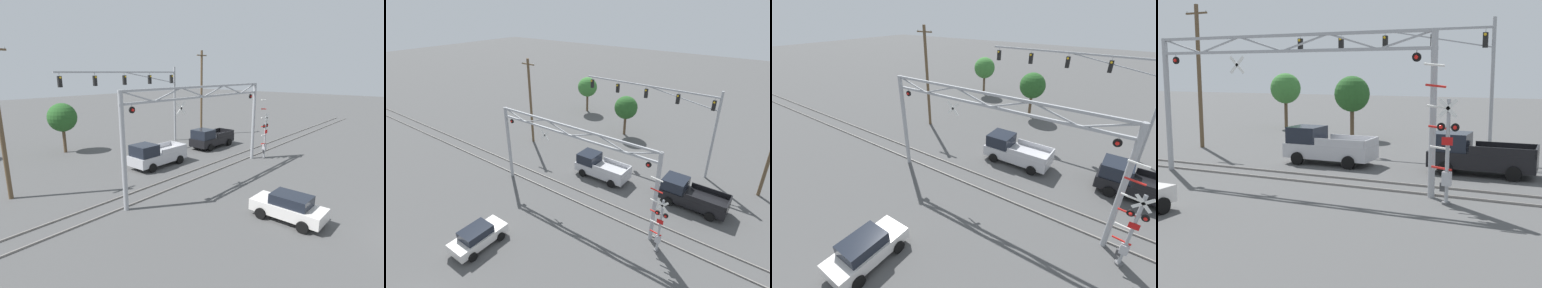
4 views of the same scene
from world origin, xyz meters
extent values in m
cube|color=gray|center=(0.00, 14.84, 0.05)|extent=(80.00, 0.08, 0.10)
cube|color=gray|center=(0.00, 16.28, 0.05)|extent=(80.00, 0.08, 0.10)
cylinder|color=#9EA0A5|center=(-7.27, 14.56, 3.52)|extent=(0.29, 0.29, 7.03)
cylinder|color=#9EA0A5|center=(7.27, 14.56, 3.52)|extent=(0.29, 0.29, 7.03)
cube|color=#9EA0A5|center=(0.00, 14.56, 6.25)|extent=(14.83, 0.14, 0.14)
cube|color=#9EA0A5|center=(0.00, 14.56, 6.96)|extent=(14.83, 0.14, 0.14)
cube|color=#9EA0A5|center=(-6.06, 14.56, 6.60)|extent=(2.45, 0.08, 0.79)
cube|color=#9EA0A5|center=(-3.63, 14.56, 6.60)|extent=(2.45, 0.08, 0.79)
cube|color=#9EA0A5|center=(-1.21, 14.56, 6.60)|extent=(2.45, 0.08, 0.79)
cube|color=#9EA0A5|center=(1.21, 14.56, 6.60)|extent=(2.45, 0.08, 0.79)
cube|color=#9EA0A5|center=(3.63, 14.56, 6.60)|extent=(2.45, 0.08, 0.79)
cube|color=#9EA0A5|center=(6.06, 14.56, 6.60)|extent=(2.45, 0.08, 0.79)
cylinder|color=black|center=(-6.52, 14.56, 5.89)|extent=(0.38, 0.10, 0.38)
sphere|color=red|center=(-6.52, 14.49, 5.89)|extent=(0.18, 0.18, 0.18)
cylinder|color=#9EA0A5|center=(-6.52, 14.56, 6.13)|extent=(0.04, 0.04, 0.10)
cylinder|color=black|center=(6.52, 14.56, 5.89)|extent=(0.38, 0.10, 0.38)
sphere|color=red|center=(6.52, 14.49, 5.89)|extent=(0.18, 0.18, 0.18)
cylinder|color=#9EA0A5|center=(6.52, 14.56, 6.13)|extent=(0.04, 0.04, 0.10)
cube|color=white|center=(-2.54, 14.46, 5.63)|extent=(0.88, 0.03, 0.88)
cube|color=white|center=(-2.54, 14.46, 5.63)|extent=(0.88, 0.03, 0.88)
cylinder|color=black|center=(-2.54, 14.44, 5.63)|extent=(0.04, 0.04, 0.02)
cylinder|color=#9EA0A5|center=(8.10, 13.74, 2.11)|extent=(0.16, 0.16, 4.23)
cylinder|color=#59595B|center=(8.10, 13.74, 0.05)|extent=(0.35, 0.35, 0.10)
cube|color=white|center=(8.10, 13.63, 3.88)|extent=(0.78, 0.03, 0.78)
cube|color=white|center=(8.10, 13.63, 3.88)|extent=(0.78, 0.03, 0.78)
cylinder|color=black|center=(8.10, 13.61, 3.88)|extent=(0.04, 0.04, 0.02)
cylinder|color=black|center=(7.82, 13.74, 3.13)|extent=(0.32, 0.09, 0.32)
sphere|color=red|center=(7.82, 13.68, 3.13)|extent=(0.16, 0.16, 0.16)
cylinder|color=black|center=(8.38, 13.74, 3.13)|extent=(0.32, 0.09, 0.32)
sphere|color=red|center=(8.38, 13.68, 3.13)|extent=(0.16, 0.16, 0.16)
cube|color=#9EA0A5|center=(8.10, 13.74, 3.13)|extent=(0.64, 0.06, 0.06)
cube|color=red|center=(8.10, 13.64, 2.58)|extent=(0.44, 0.02, 0.32)
cube|color=#B2B2B7|center=(8.10, 13.74, 1.05)|extent=(0.36, 0.28, 0.56)
cylinder|color=red|center=(7.88, 13.74, 1.46)|extent=(0.83, 0.09, 0.17)
cylinder|color=white|center=(7.80, 13.74, 2.28)|extent=(0.83, 0.09, 0.17)
cylinder|color=red|center=(7.72, 13.74, 3.10)|extent=(0.83, 0.09, 0.17)
cylinder|color=white|center=(7.64, 13.74, 3.92)|extent=(0.83, 0.09, 0.17)
cylinder|color=red|center=(7.56, 13.74, 4.74)|extent=(0.83, 0.09, 0.17)
cylinder|color=white|center=(7.48, 13.74, 5.56)|extent=(0.83, 0.09, 0.17)
cube|color=#3F3F42|center=(7.96, 13.74, 0.70)|extent=(0.24, 0.12, 0.36)
cylinder|color=#9EA0A5|center=(8.07, 25.49, 4.29)|extent=(0.24, 0.24, 8.57)
cube|color=#9EA0A5|center=(1.11, 25.49, 7.97)|extent=(13.92, 0.14, 0.14)
cube|color=#9EA0A5|center=(4.59, 25.49, 7.37)|extent=(6.97, 0.08, 1.28)
cylinder|color=#9EA0A5|center=(-5.35, 25.49, 7.82)|extent=(0.04, 0.04, 0.30)
cube|color=black|center=(-5.35, 25.49, 7.21)|extent=(0.30, 0.26, 0.92)
sphere|color=yellow|center=(-5.35, 25.32, 7.54)|extent=(0.18, 0.18, 0.18)
cylinder|color=#9EA0A5|center=(-2.12, 25.49, 7.82)|extent=(0.04, 0.04, 0.30)
cube|color=black|center=(-2.12, 25.49, 7.21)|extent=(0.30, 0.26, 0.92)
sphere|color=yellow|center=(-2.12, 25.32, 7.54)|extent=(0.18, 0.18, 0.18)
cylinder|color=#9EA0A5|center=(1.11, 25.49, 7.82)|extent=(0.04, 0.04, 0.30)
cube|color=black|center=(1.11, 25.49, 7.21)|extent=(0.30, 0.26, 0.92)
sphere|color=yellow|center=(1.11, 25.32, 7.54)|extent=(0.18, 0.18, 0.18)
cylinder|color=#9EA0A5|center=(4.34, 25.49, 7.82)|extent=(0.04, 0.04, 0.30)
cube|color=black|center=(4.34, 25.49, 7.21)|extent=(0.30, 0.26, 0.92)
sphere|color=yellow|center=(4.34, 25.32, 7.54)|extent=(0.18, 0.18, 0.18)
cylinder|color=#9EA0A5|center=(7.57, 25.49, 7.82)|extent=(0.04, 0.04, 0.30)
cube|color=black|center=(7.57, 25.49, 7.21)|extent=(0.30, 0.26, 0.92)
sphere|color=yellow|center=(7.57, 25.32, 7.54)|extent=(0.18, 0.18, 0.18)
cube|color=#B7B7BC|center=(-0.04, 19.62, 0.78)|extent=(5.20, 2.09, 0.82)
cube|color=black|center=(-1.58, 19.62, 1.66)|extent=(1.81, 1.92, 0.93)
cube|color=#B7B7BC|center=(0.97, 18.61, 1.41)|extent=(2.99, 0.08, 0.42)
cube|color=#B7B7BC|center=(0.97, 20.62, 1.41)|extent=(2.99, 0.08, 0.42)
cube|color=#B7B7BC|center=(2.51, 19.62, 1.41)|extent=(0.10, 2.01, 0.42)
cylinder|color=black|center=(-1.65, 18.56, 0.37)|extent=(0.74, 0.24, 0.74)
cylinder|color=black|center=(-1.65, 20.67, 0.37)|extent=(0.74, 0.24, 0.74)
cylinder|color=black|center=(1.58, 18.56, 0.37)|extent=(0.74, 0.24, 0.74)
cylinder|color=black|center=(1.58, 20.67, 0.37)|extent=(0.74, 0.24, 0.74)
cube|color=black|center=(8.47, 20.18, 0.78)|extent=(5.41, 2.09, 0.82)
cube|color=black|center=(6.86, 20.18, 1.66)|extent=(1.88, 1.92, 0.93)
cube|color=black|center=(9.51, 19.18, 1.41)|extent=(3.12, 0.08, 0.42)
cube|color=black|center=(9.51, 21.18, 1.41)|extent=(3.12, 0.08, 0.42)
cube|color=black|center=(11.12, 20.18, 1.41)|extent=(0.10, 2.01, 0.42)
cylinder|color=black|center=(6.79, 19.13, 0.37)|extent=(0.74, 0.24, 0.74)
cylinder|color=black|center=(6.79, 21.24, 0.37)|extent=(0.74, 0.24, 0.74)
cylinder|color=black|center=(10.15, 19.13, 0.37)|extent=(0.74, 0.24, 0.74)
cylinder|color=black|center=(10.15, 21.24, 0.37)|extent=(0.74, 0.24, 0.74)
cube|color=silver|center=(-2.13, 6.85, 0.64)|extent=(1.69, 3.92, 0.64)
cube|color=black|center=(-2.13, 6.69, 1.24)|extent=(1.44, 2.04, 0.55)
cylinder|color=black|center=(-2.99, 8.03, 0.32)|extent=(0.24, 0.63, 0.63)
cylinder|color=black|center=(-1.27, 8.03, 0.32)|extent=(0.24, 0.63, 0.63)
cylinder|color=black|center=(-2.99, 5.67, 0.32)|extent=(0.24, 0.63, 0.63)
cylinder|color=black|center=(-1.27, 5.67, 0.32)|extent=(0.24, 0.63, 0.63)
cylinder|color=brown|center=(-11.20, 21.51, 4.94)|extent=(0.28, 0.28, 9.88)
cube|color=brown|center=(-11.20, 21.51, 9.28)|extent=(1.80, 0.12, 0.12)
cylinder|color=silver|center=(-12.02, 21.51, 9.38)|extent=(0.08, 0.08, 0.12)
cylinder|color=silver|center=(-10.38, 21.51, 9.38)|extent=(0.08, 0.08, 0.12)
cylinder|color=brown|center=(-12.32, 34.58, 1.38)|extent=(0.32, 0.32, 2.77)
sphere|color=#387533|center=(-12.32, 34.58, 3.78)|extent=(2.89, 2.89, 2.89)
cylinder|color=brown|center=(-3.32, 30.02, 1.30)|extent=(0.32, 0.32, 2.59)
sphere|color=#265623|center=(-3.32, 30.02, 3.59)|extent=(2.85, 2.85, 2.85)
camera|label=1|loc=(-17.03, 0.82, 7.98)|focal=28.00mm
camera|label=2|loc=(12.95, -1.83, 15.57)|focal=28.00mm
camera|label=3|loc=(6.77, 2.46, 11.09)|focal=24.00mm
camera|label=4|loc=(12.32, -4.97, 5.24)|focal=45.00mm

